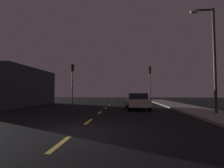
% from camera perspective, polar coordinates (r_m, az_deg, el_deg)
% --- Properties ---
extents(ground_plane, '(80.00, 80.00, 0.00)m').
position_cam_1_polar(ground_plane, '(13.22, -3.76, -9.35)').
color(ground_plane, black).
extents(sidewalk_curb_right, '(3.00, 40.00, 0.15)m').
position_cam_1_polar(sidewalk_curb_right, '(14.23, 28.05, -8.25)').
color(sidewalk_curb_right, gray).
rests_on(sidewalk_curb_right, ground_plane).
extents(lane_stripe_nearest, '(0.16, 1.60, 0.01)m').
position_cam_1_polar(lane_stripe_nearest, '(5.36, -17.19, -18.77)').
color(lane_stripe_nearest, '#EACC4C').
rests_on(lane_stripe_nearest, ground_plane).
extents(lane_stripe_second, '(0.16, 1.60, 0.01)m').
position_cam_1_polar(lane_stripe_second, '(8.92, -7.92, -12.42)').
color(lane_stripe_second, '#EACC4C').
rests_on(lane_stripe_second, ground_plane).
extents(lane_stripe_third, '(0.16, 1.60, 0.01)m').
position_cam_1_polar(lane_stripe_third, '(12.63, -4.16, -9.63)').
color(lane_stripe_third, '#EACC4C').
rests_on(lane_stripe_third, ground_plane).
extents(lane_stripe_fourth, '(0.16, 1.60, 0.01)m').
position_cam_1_polar(lane_stripe_fourth, '(16.37, -2.14, -8.10)').
color(lane_stripe_fourth, '#EACC4C').
rests_on(lane_stripe_fourth, ground_plane).
extents(lane_stripe_fifth, '(0.16, 1.60, 0.01)m').
position_cam_1_polar(lane_stripe_fifth, '(20.14, -0.88, -7.13)').
color(lane_stripe_fifth, '#EACC4C').
rests_on(lane_stripe_fifth, ground_plane).
extents(lane_stripe_sixth, '(0.16, 1.60, 0.01)m').
position_cam_1_polar(lane_stripe_sixth, '(23.92, -0.02, -6.47)').
color(lane_stripe_sixth, '#EACC4C').
rests_on(lane_stripe_sixth, ground_plane).
extents(traffic_signal_left, '(0.32, 0.38, 5.21)m').
position_cam_1_polar(traffic_signal_left, '(22.79, -13.24, 2.57)').
color(traffic_signal_left, '#2D2D30').
rests_on(traffic_signal_left, ground_plane).
extents(traffic_signal_right, '(0.32, 0.38, 4.84)m').
position_cam_1_polar(traffic_signal_right, '(21.91, 12.61, 2.15)').
color(traffic_signal_right, '#4C4C51').
rests_on(traffic_signal_right, ground_plane).
extents(car_stopped_ahead, '(2.06, 4.17, 1.43)m').
position_cam_1_polar(car_stopped_ahead, '(15.27, 8.46, -5.69)').
color(car_stopped_ahead, beige).
rests_on(car_stopped_ahead, ground_plane).
extents(street_lamp_right, '(1.61, 0.36, 7.16)m').
position_cam_1_polar(street_lamp_right, '(13.20, 30.37, 9.76)').
color(street_lamp_right, '#2D2D30').
rests_on(street_lamp_right, ground_plane).
extents(storefront_left, '(5.77, 9.46, 4.19)m').
position_cam_1_polar(storefront_left, '(22.27, -30.49, -0.94)').
color(storefront_left, '#333847').
rests_on(storefront_left, ground_plane).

